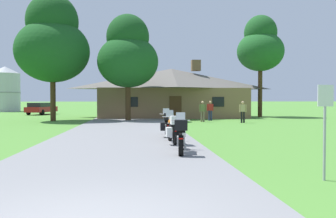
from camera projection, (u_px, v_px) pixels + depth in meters
name	position (u px, v px, depth m)	size (l,w,h in m)	color
ground_plane	(128.00, 125.00, 24.92)	(500.00, 500.00, 0.00)	#4C8433
asphalt_driveway	(127.00, 127.00, 22.92)	(6.40, 80.00, 0.06)	slate
motorcycle_red_nearest_to_camera	(181.00, 136.00, 11.77)	(0.71, 2.08, 1.30)	black
motorcycle_orange_second_in_row	(174.00, 130.00, 14.26)	(0.80, 2.08, 1.30)	black
motorcycle_orange_farthest_in_row	(168.00, 125.00, 17.02)	(0.72, 2.08, 1.30)	black
stone_lodge	(171.00, 92.00, 36.80)	(14.94, 8.71, 5.82)	brown
bystander_red_shirt_near_lodge	(210.00, 110.00, 30.45)	(0.55, 0.23, 1.67)	navy
bystander_tan_shirt_beside_signpost	(243.00, 111.00, 27.57)	(0.53, 0.32, 1.67)	black
bystander_olive_shirt_by_tree	(203.00, 110.00, 28.72)	(0.55, 0.27, 1.67)	#75664C
metal_signpost_roadside	(325.00, 120.00, 8.02)	(0.36, 0.06, 2.14)	#9EA0A5
tree_right_of_lodge	(260.00, 46.00, 36.85)	(4.75, 4.75, 10.40)	#422D19
tree_left_near	(52.00, 42.00, 29.91)	(6.10, 6.10, 10.54)	#422D19
tree_by_lodge_front	(128.00, 54.00, 30.05)	(5.08, 5.08, 8.89)	#422D19
metal_silo_distant	(5.00, 89.00, 52.88)	(4.32, 4.32, 6.62)	#B2B7BC
parked_red_suv_far_left	(41.00, 108.00, 42.31)	(2.84, 4.90, 1.40)	maroon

